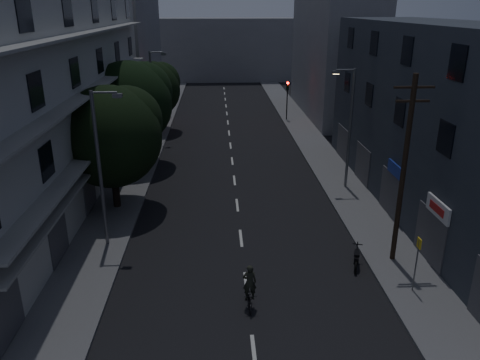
{
  "coord_description": "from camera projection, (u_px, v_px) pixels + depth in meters",
  "views": [
    {
      "loc": [
        -1.2,
        -11.67,
        11.83
      ],
      "look_at": [
        0.0,
        12.0,
        3.0
      ],
      "focal_mm": 35.0,
      "sensor_mm": 36.0,
      "label": 1
    }
  ],
  "objects": [
    {
      "name": "sidewalk_right",
      "position": [
        322.0,
        157.0,
        38.83
      ],
      "size": [
        3.0,
        90.0,
        0.15
      ],
      "primitive_type": "cube",
      "color": "#565659",
      "rests_on": "ground"
    },
    {
      "name": "street_lamp_left_far",
      "position": [
        153.0,
        92.0,
        42.1
      ],
      "size": [
        1.51,
        0.25,
        8.0
      ],
      "color": "#52555A",
      "rests_on": "sidewalk_left"
    },
    {
      "name": "building_far_end",
      "position": [
        223.0,
        49.0,
        78.87
      ],
      "size": [
        24.0,
        8.0,
        10.0
      ],
      "primitive_type": "cube",
      "color": "slate",
      "rests_on": "ground"
    },
    {
      "name": "tree_mid",
      "position": [
        130.0,
        101.0,
        35.26
      ],
      "size": [
        6.48,
        6.48,
        7.97
      ],
      "color": "black",
      "rests_on": "sidewalk_left"
    },
    {
      "name": "ground",
      "position": [
        232.0,
        159.0,
        38.5
      ],
      "size": [
        160.0,
        160.0,
        0.0
      ],
      "primitive_type": "plane",
      "color": "black",
      "rests_on": "ground"
    },
    {
      "name": "sidewalk_left",
      "position": [
        140.0,
        160.0,
        38.12
      ],
      "size": [
        3.0,
        90.0,
        0.15
      ],
      "primitive_type": "cube",
      "color": "#565659",
      "rests_on": "ground"
    },
    {
      "name": "tree_far",
      "position": [
        153.0,
        88.0,
        45.53
      ],
      "size": [
        5.47,
        5.47,
        6.76
      ],
      "color": "black",
      "rests_on": "sidewalk_left"
    },
    {
      "name": "lane_markings",
      "position": [
        230.0,
        139.0,
        44.35
      ],
      "size": [
        0.15,
        60.5,
        0.01
      ],
      "color": "beige",
      "rests_on": "ground"
    },
    {
      "name": "building_far_right",
      "position": [
        333.0,
        56.0,
        52.72
      ],
      "size": [
        6.0,
        20.0,
        13.0
      ],
      "primitive_type": "cube",
      "color": "slate",
      "rests_on": "ground"
    },
    {
      "name": "building_far_left",
      "position": [
        126.0,
        40.0,
        56.67
      ],
      "size": [
        6.0,
        20.0,
        16.0
      ],
      "primitive_type": "cube",
      "color": "slate",
      "rests_on": "ground"
    },
    {
      "name": "street_lamp_right",
      "position": [
        349.0,
        123.0,
        30.78
      ],
      "size": [
        1.51,
        0.25,
        8.0
      ],
      "color": "slate",
      "rests_on": "sidewalk_right"
    },
    {
      "name": "building_right",
      "position": [
        446.0,
        124.0,
        26.86
      ],
      "size": [
        6.19,
        28.0,
        11.0
      ],
      "color": "#2A2F39",
      "rests_on": "ground"
    },
    {
      "name": "motorcycle",
      "position": [
        356.0,
        259.0,
        22.46
      ],
      "size": [
        0.72,
        1.64,
        1.09
      ],
      "rotation": [
        0.0,
        0.0,
        -0.31
      ],
      "color": "black",
      "rests_on": "ground"
    },
    {
      "name": "building_left",
      "position": [
        42.0,
        89.0,
        28.94
      ],
      "size": [
        7.0,
        36.0,
        14.0
      ],
      "color": "#AAAAA5",
      "rests_on": "ground"
    },
    {
      "name": "utility_pole",
      "position": [
        404.0,
        168.0,
        21.42
      ],
      "size": [
        1.8,
        0.24,
        9.0
      ],
      "color": "black",
      "rests_on": "sidewalk_right"
    },
    {
      "name": "cyclist",
      "position": [
        249.0,
        293.0,
        19.36
      ],
      "size": [
        0.58,
        1.58,
        1.99
      ],
      "rotation": [
        0.0,
        0.0,
        0.02
      ],
      "color": "black",
      "rests_on": "ground"
    },
    {
      "name": "traffic_signal_far_right",
      "position": [
        287.0,
        92.0,
        50.37
      ],
      "size": [
        0.28,
        0.37,
        4.1
      ],
      "color": "black",
      "rests_on": "sidewalk_right"
    },
    {
      "name": "bus_stop_sign",
      "position": [
        417.0,
        255.0,
        19.89
      ],
      "size": [
        0.06,
        0.35,
        2.52
      ],
      "color": "#595B60",
      "rests_on": "sidewalk_right"
    },
    {
      "name": "traffic_signal_far_left",
      "position": [
        169.0,
        90.0,
        52.02
      ],
      "size": [
        0.28,
        0.37,
        4.1
      ],
      "color": "black",
      "rests_on": "sidewalk_left"
    },
    {
      "name": "tree_near",
      "position": [
        111.0,
        133.0,
        27.55
      ],
      "size": [
        6.06,
        6.06,
        7.48
      ],
      "color": "black",
      "rests_on": "sidewalk_left"
    },
    {
      "name": "street_lamp_left_near",
      "position": [
        101.0,
        163.0,
        23.01
      ],
      "size": [
        1.51,
        0.25,
        8.0
      ],
      "color": "slate",
      "rests_on": "sidewalk_left"
    }
  ]
}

